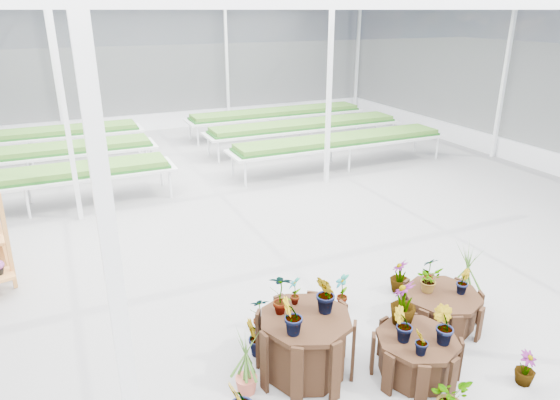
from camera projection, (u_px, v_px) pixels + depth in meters
name	position (u px, v px, depth m)	size (l,w,h in m)	color
ground_plane	(287.00, 275.00, 8.44)	(24.00, 24.00, 0.00)	gray
greenhouse_shell	(288.00, 146.00, 7.64)	(18.00, 24.00, 4.50)	white
steel_frame	(288.00, 146.00, 7.64)	(18.00, 24.00, 4.50)	silver
nursery_benches	(182.00, 149.00, 14.42)	(16.00, 7.00, 0.84)	silver
plinth_tall	(305.00, 345.00, 6.04)	(1.16, 1.16, 0.79)	black
plinth_mid	(416.00, 356.00, 6.04)	(1.03, 1.03, 0.54)	black
plinth_low	(441.00, 309.00, 7.03)	(1.11, 1.11, 0.50)	black
nursery_plants	(373.00, 323.00, 6.26)	(4.32, 3.01, 1.34)	#3C6623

